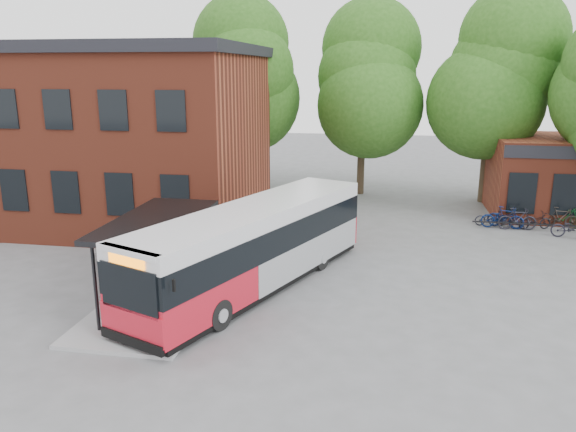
% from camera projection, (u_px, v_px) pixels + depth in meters
% --- Properties ---
extents(ground, '(100.00, 100.00, 0.00)m').
position_uv_depth(ground, '(303.00, 301.00, 18.41)').
color(ground, '#5C5C5E').
extents(station_building, '(18.40, 10.40, 8.50)m').
position_uv_depth(station_building, '(74.00, 134.00, 28.10)').
color(station_building, maroon).
rests_on(station_building, ground).
extents(bus_shelter, '(3.60, 7.00, 2.90)m').
position_uv_depth(bus_shelter, '(159.00, 261.00, 17.84)').
color(bus_shelter, black).
rests_on(bus_shelter, ground).
extents(bike_rail, '(5.20, 0.10, 0.38)m').
position_uv_depth(bike_rail, '(529.00, 227.00, 26.33)').
color(bike_rail, black).
rests_on(bike_rail, ground).
extents(tree_0, '(7.92, 7.92, 11.00)m').
position_uv_depth(tree_0, '(243.00, 102.00, 33.28)').
color(tree_0, '#245215').
rests_on(tree_0, ground).
extents(tree_1, '(7.92, 7.92, 10.40)m').
position_uv_depth(tree_1, '(363.00, 107.00, 33.13)').
color(tree_1, '#245215').
rests_on(tree_1, ground).
extents(tree_2, '(7.92, 7.92, 11.00)m').
position_uv_depth(tree_2, '(490.00, 104.00, 30.92)').
color(tree_2, '#245215').
rests_on(tree_2, ground).
extents(city_bus, '(6.56, 11.44, 2.89)m').
position_uv_depth(city_bus, '(255.00, 247.00, 19.22)').
color(city_bus, red).
rests_on(city_bus, ground).
extents(bicycle_0, '(1.57, 0.70, 0.80)m').
position_uv_depth(bicycle_0, '(491.00, 218.00, 27.20)').
color(bicycle_0, '#21232D').
rests_on(bicycle_0, ground).
extents(bicycle_1, '(1.76, 1.11, 1.03)m').
position_uv_depth(bicycle_1, '(506.00, 217.00, 26.82)').
color(bicycle_1, '#0F1E4E').
rests_on(bicycle_1, ground).
extents(bicycle_2, '(1.95, 0.81, 1.00)m').
position_uv_depth(bicycle_2, '(502.00, 218.00, 26.75)').
color(bicycle_2, '#0D2053').
rests_on(bicycle_2, ground).
extents(bicycle_3, '(1.80, 0.62, 1.06)m').
position_uv_depth(bicycle_3, '(517.00, 219.00, 26.45)').
color(bicycle_3, '#212029').
rests_on(bicycle_3, ground).
extents(bicycle_4, '(1.68, 0.99, 0.84)m').
position_uv_depth(bicycle_4, '(535.00, 221.00, 26.58)').
color(bicycle_4, black).
rests_on(bicycle_4, ground).
extents(bicycle_5, '(1.73, 0.79, 1.00)m').
position_uv_depth(bicycle_5, '(561.00, 217.00, 26.84)').
color(bicycle_5, '#2B2520').
rests_on(bicycle_5, ground).
extents(bicycle_6, '(1.92, 1.13, 0.95)m').
position_uv_depth(bicycle_6, '(573.00, 228.00, 25.08)').
color(bicycle_6, black).
rests_on(bicycle_6, ground).
extents(bicycle_7, '(1.81, 1.14, 1.05)m').
position_uv_depth(bicycle_7, '(565.00, 217.00, 26.87)').
color(bicycle_7, '#0E401B').
rests_on(bicycle_7, ground).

